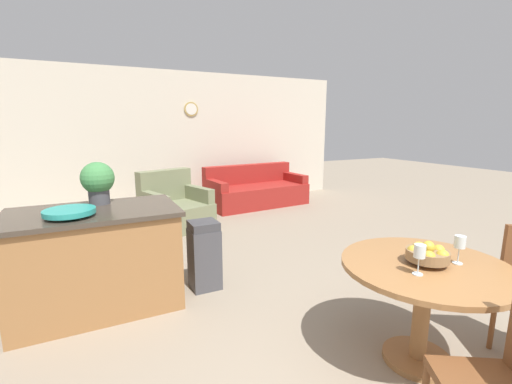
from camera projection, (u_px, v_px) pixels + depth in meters
wall_back at (163, 140)px, 6.86m from camera, size 8.00×0.09×2.70m
dining_table at (424, 287)px, 2.32m from camera, size 1.11×1.11×0.73m
dining_chair_near_left at (509, 376)px, 1.55m from camera, size 0.58×0.58×0.96m
fruit_bowl at (428, 254)px, 2.27m from camera, size 0.27×0.27×0.16m
wine_glass_left at (420, 253)px, 2.10m from camera, size 0.07×0.07×0.19m
wine_glass_right at (460, 243)px, 2.26m from camera, size 0.07×0.07×0.19m
kitchen_island at (97, 259)px, 3.07m from camera, size 1.42×0.85×0.91m
teal_bowl at (69, 212)px, 2.75m from camera, size 0.39×0.39×0.07m
potted_plant at (98, 181)px, 3.18m from camera, size 0.30×0.30×0.40m
trash_bin at (204, 255)px, 3.46m from camera, size 0.29×0.28×0.70m
couch at (256, 191)px, 7.10m from camera, size 2.10×1.09×0.81m
armchair at (175, 209)px, 5.54m from camera, size 1.15×1.14×0.91m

